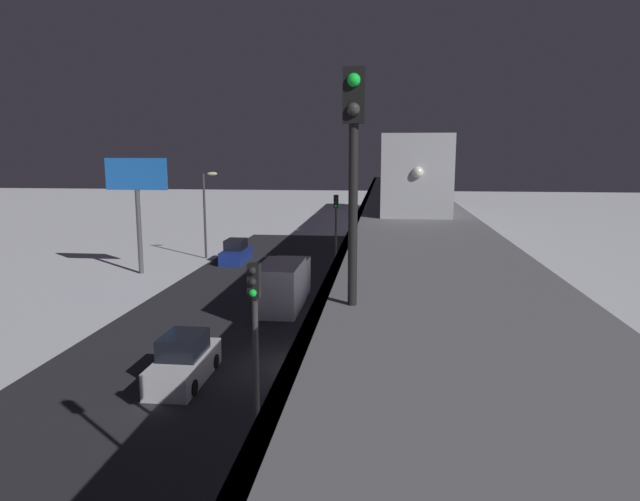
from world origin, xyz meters
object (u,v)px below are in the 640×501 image
Objects in this scene: sedan_white at (184,362)px; traffic_light_mid at (336,226)px; rail_signal at (354,146)px; traffic_light_near at (255,344)px; sedan_blue at (236,253)px; subway_train at (398,161)px; box_truck at (284,284)px; commercial_billboard at (137,186)px.

traffic_light_mid reaches higher than sedan_white.
traffic_light_near is (2.86, -4.76, -5.18)m from rail_signal.
traffic_light_near is (-9.30, 32.92, 3.40)m from sedan_blue.
traffic_light_mid is at bearing 77.15° from subway_train.
rail_signal is 0.54× the size of box_truck.
traffic_light_mid is (-2.70, -5.81, 2.85)m from box_truck.
sedan_blue is 0.73× the size of traffic_light_near.
box_truck is (5.56, -24.14, -8.03)m from rail_signal.
rail_signal reaches higher than traffic_light_mid.
sedan_white is 0.72× the size of traffic_light_near.
traffic_light_near and traffic_light_mid have the same top height.
traffic_light_near is (-2.70, 19.37, 2.85)m from box_truck.
traffic_light_near is at bearing 97.93° from box_truck.
commercial_billboard is at bearing 42.14° from subway_train.
sedan_white is at bearing 100.13° from sedan_blue.
subway_train reaches higher than box_truck.
rail_signal is 26.04m from box_truck.
commercial_billboard is (10.73, -20.24, 6.04)m from sedan_white.
rail_signal is at bearing 107.88° from sedan_blue.
traffic_light_mid is 0.72× the size of commercial_billboard.
commercial_billboard is (15.43, -27.42, 2.63)m from traffic_light_near.
commercial_billboard reaches higher than sedan_white.
commercial_billboard is (6.13, 5.50, 6.03)m from sedan_blue.
rail_signal is (1.80, 50.35, 0.95)m from subway_train.
traffic_light_mid is (0.00, -25.19, 0.00)m from traffic_light_near.
sedan_blue is 34.38m from traffic_light_near.
sedan_blue is at bearing -39.74° from traffic_light_mid.
sedan_blue is 12.56m from traffic_light_mid.
subway_train is 40.27m from sedan_white.
rail_signal is at bearing -57.66° from sedan_white.
box_truck reaches higher than sedan_blue.
commercial_billboard reaches higher than box_truck.
box_truck is at bearing 115.98° from sedan_blue.
box_truck is (7.36, 26.22, -7.08)m from subway_train.
sedan_blue is at bearing -74.22° from traffic_light_near.
rail_signal is 0.87× the size of sedan_white.
traffic_light_mid is (2.86, -29.95, -5.18)m from rail_signal.
rail_signal is at bearing 95.45° from traffic_light_mid.
sedan_blue is 0.53× the size of commercial_billboard.
subway_train is 8.32× the size of commercial_billboard.
subway_train is at bearing -92.04° from rail_signal.
traffic_light_mid is (-9.30, 7.73, 3.40)m from sedan_blue.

